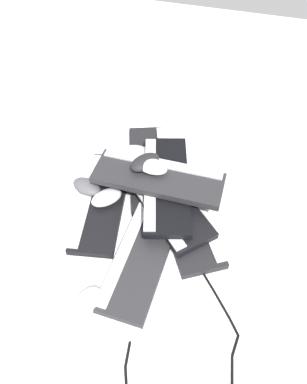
{
  "coord_description": "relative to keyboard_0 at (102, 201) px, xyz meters",
  "views": [
    {
      "loc": [
        -0.31,
        0.79,
        1.04
      ],
      "look_at": [
        -0.08,
        -0.0,
        0.06
      ],
      "focal_mm": 35.0,
      "sensor_mm": 36.0,
      "label": 1
    }
  ],
  "objects": [
    {
      "name": "ground_plane",
      "position": [
        -0.1,
        -0.05,
        -0.01
      ],
      "size": [
        3.2,
        3.2,
        0.0
      ],
      "primitive_type": "plane",
      "color": "white"
    },
    {
      "name": "keyboard_0",
      "position": [
        0.0,
        0.0,
        0.0
      ],
      "size": [
        0.23,
        0.46,
        0.03
      ],
      "color": "black",
      "rests_on": "ground"
    },
    {
      "name": "keyboard_1",
      "position": [
        -0.2,
        0.16,
        0.0
      ],
      "size": [
        0.17,
        0.44,
        0.03
      ],
      "color": "#232326",
      "rests_on": "ground"
    },
    {
      "name": "keyboard_2",
      "position": [
        -0.3,
        -0.02,
        0.0
      ],
      "size": [
        0.35,
        0.46,
        0.03
      ],
      "color": "black",
      "rests_on": "ground"
    },
    {
      "name": "keyboard_3",
      "position": [
        -0.12,
        -0.21,
        0.0
      ],
      "size": [
        0.29,
        0.46,
        0.03
      ],
      "color": "black",
      "rests_on": "ground"
    },
    {
      "name": "keyboard_4",
      "position": [
        -0.21,
        -0.04,
        0.03
      ],
      "size": [
        0.42,
        0.42,
        0.03
      ],
      "color": "black",
      "rests_on": "keyboard_2"
    },
    {
      "name": "keyboard_5",
      "position": [
        -0.21,
        -0.09,
        0.06
      ],
      "size": [
        0.26,
        0.46,
        0.03
      ],
      "color": "black",
      "rests_on": "keyboard_4"
    },
    {
      "name": "keyboard_6",
      "position": [
        -0.18,
        -0.08,
        0.09
      ],
      "size": [
        0.44,
        0.15,
        0.03
      ],
      "color": "#232326",
      "rests_on": "keyboard_5"
    },
    {
      "name": "mouse_0",
      "position": [
        -0.05,
        -0.23,
        0.04
      ],
      "size": [
        0.12,
        0.09,
        0.04
      ],
      "primitive_type": "ellipsoid",
      "rotation": [
        0.0,
        0.0,
        3.35
      ],
      "color": "#B7B7BC",
      "rests_on": "keyboard_3"
    },
    {
      "name": "mouse_1",
      "position": [
        -0.1,
        -0.22,
        0.04
      ],
      "size": [
        0.08,
        0.12,
        0.04
      ],
      "primitive_type": "ellipsoid",
      "rotation": [
        0.0,
        0.0,
        1.71
      ],
      "color": "#B7B7BC",
      "rests_on": "keyboard_3"
    },
    {
      "name": "mouse_2",
      "position": [
        -0.16,
        -0.09,
        0.13
      ],
      "size": [
        0.12,
        0.08,
        0.04
      ],
      "primitive_type": "ellipsoid",
      "rotation": [
        0.0,
        0.0,
        3.0
      ],
      "color": "silver",
      "rests_on": "keyboard_6"
    },
    {
      "name": "mouse_3",
      "position": [
        -0.14,
        -0.19,
        0.04
      ],
      "size": [
        0.13,
        0.12,
        0.04
      ],
      "primitive_type": "ellipsoid",
      "rotation": [
        0.0,
        0.0,
        3.73
      ],
      "color": "silver",
      "rests_on": "keyboard_3"
    },
    {
      "name": "mouse_4",
      "position": [
        -0.1,
        0.37,
        0.01
      ],
      "size": [
        0.1,
        0.13,
        0.04
      ],
      "primitive_type": "ellipsoid",
      "rotation": [
        0.0,
        0.0,
        1.23
      ],
      "color": "silver",
      "rests_on": "ground"
    },
    {
      "name": "mouse_5",
      "position": [
        -0.13,
        -0.1,
        0.13
      ],
      "size": [
        0.12,
        0.13,
        0.04
      ],
      "primitive_type": "ellipsoid",
      "rotation": [
        0.0,
        0.0,
        0.95
      ],
      "color": "black",
      "rests_on": "keyboard_6"
    },
    {
      "name": "mouse_6",
      "position": [
        -0.03,
        0.01,
        0.04
      ],
      "size": [
        0.12,
        0.13,
        0.04
      ],
      "primitive_type": "ellipsoid",
      "rotation": [
        0.0,
        0.0,
        0.82
      ],
      "color": "silver",
      "rests_on": "keyboard_0"
    },
    {
      "name": "mouse_7",
      "position": [
        0.06,
        -0.02,
        0.04
      ],
      "size": [
        0.12,
        0.1,
        0.04
      ],
      "primitive_type": "ellipsoid",
      "rotation": [
        0.0,
        0.0,
        5.99
      ],
      "color": "#4C4C51",
      "rests_on": "keyboard_0"
    },
    {
      "name": "cable_0",
      "position": [
        -0.43,
        0.47,
        -0.01
      ],
      "size": [
        0.3,
        0.51,
        0.01
      ],
      "color": "black",
      "rests_on": "ground"
    }
  ]
}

